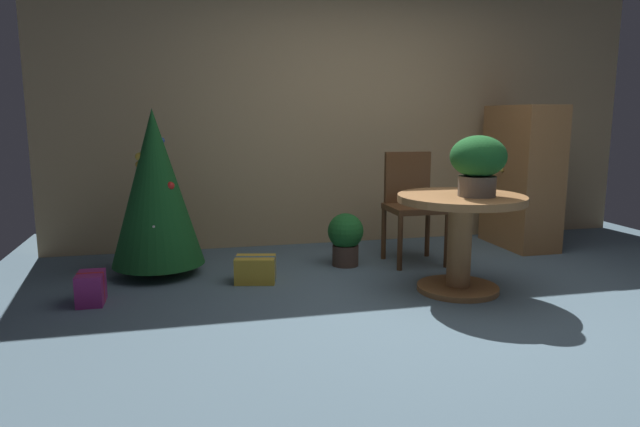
# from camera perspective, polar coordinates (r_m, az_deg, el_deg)

# --- Properties ---
(ground_plane) EXTENTS (6.60, 6.60, 0.00)m
(ground_plane) POSITION_cam_1_polar(r_m,az_deg,el_deg) (3.93, 12.67, -9.38)
(ground_plane) COLOR slate
(back_wall_panel) EXTENTS (6.00, 0.10, 2.60)m
(back_wall_panel) POSITION_cam_1_polar(r_m,az_deg,el_deg) (5.77, 3.41, 10.03)
(back_wall_panel) COLOR tan
(back_wall_panel) RESTS_ON ground_plane
(round_dining_table) EXTENTS (0.92, 0.92, 0.71)m
(round_dining_table) POSITION_cam_1_polar(r_m,az_deg,el_deg) (4.23, 13.92, -1.27)
(round_dining_table) COLOR #9E6B3D
(round_dining_table) RESTS_ON ground_plane
(flower_vase) EXTENTS (0.39, 0.39, 0.43)m
(flower_vase) POSITION_cam_1_polar(r_m,az_deg,el_deg) (4.14, 15.60, 5.03)
(flower_vase) COLOR #665B51
(flower_vase) RESTS_ON round_dining_table
(wooden_chair_far) EXTENTS (0.47, 0.44, 0.96)m
(wooden_chair_far) POSITION_cam_1_polar(r_m,az_deg,el_deg) (5.03, 9.22, 1.36)
(wooden_chair_far) COLOR brown
(wooden_chair_far) RESTS_ON ground_plane
(holiday_tree) EXTENTS (0.73, 0.73, 1.33)m
(holiday_tree) POSITION_cam_1_polar(r_m,az_deg,el_deg) (4.69, -16.21, 2.51)
(holiday_tree) COLOR brown
(holiday_tree) RESTS_ON ground_plane
(gift_box_gold) EXTENTS (0.35, 0.28, 0.20)m
(gift_box_gold) POSITION_cam_1_polar(r_m,az_deg,el_deg) (4.44, -6.52, -5.60)
(gift_box_gold) COLOR gold
(gift_box_gold) RESTS_ON ground_plane
(gift_box_purple) EXTENTS (0.18, 0.25, 0.22)m
(gift_box_purple) POSITION_cam_1_polar(r_m,az_deg,el_deg) (4.22, -22.05, -6.99)
(gift_box_purple) COLOR #9E287A
(gift_box_purple) RESTS_ON ground_plane
(wooden_cabinet) EXTENTS (0.44, 0.82, 1.37)m
(wooden_cabinet) POSITION_cam_1_polar(r_m,az_deg,el_deg) (5.88, 19.61, 3.50)
(wooden_cabinet) COLOR #9E6B3D
(wooden_cabinet) RESTS_ON ground_plane
(potted_plant) EXTENTS (0.31, 0.31, 0.46)m
(potted_plant) POSITION_cam_1_polar(r_m,az_deg,el_deg) (4.87, 2.58, -2.36)
(potted_plant) COLOR #4C382D
(potted_plant) RESTS_ON ground_plane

